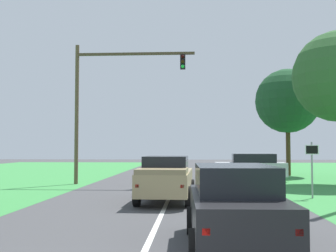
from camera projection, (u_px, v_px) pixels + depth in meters
The scene contains 7 objects.
ground_plane at pixel (167, 203), 17.03m from camera, with size 120.00×120.00×0.00m, color #424244.
red_suv_near at pixel (235, 204), 9.57m from camera, with size 2.27×4.79×1.87m.
pickup_truck_lead at pixel (166, 178), 17.55m from camera, with size 2.39×5.45×1.92m.
traffic_light at pixel (105, 93), 25.97m from camera, with size 7.52×0.40×8.74m.
keep_moving_sign at pixel (312, 162), 18.68m from camera, with size 0.60×0.09×2.53m.
crossing_suv_far at pixel (251, 167), 28.12m from camera, with size 4.75×2.24×1.85m.
extra_tree_1 at pixel (288, 101), 33.68m from camera, with size 5.20×5.20×8.64m.
Camera 1 is at (1.06, -5.78, 2.30)m, focal length 44.41 mm.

